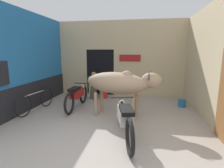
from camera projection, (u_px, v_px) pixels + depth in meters
name	position (u px, v px, depth m)	size (l,w,h in m)	color
ground_plane	(89.00, 154.00, 3.33)	(30.00, 30.00, 0.00)	#9E9389
wall_left_shopfront	(27.00, 63.00, 5.77)	(0.25, 4.70, 3.24)	#236BAD
wall_back_with_doorway	(114.00, 63.00, 7.92)	(5.47, 0.93, 3.24)	#C6B289
wall_right_with_door	(211.00, 64.00, 4.80)	(0.22, 4.70, 3.24)	#C6B289
cow	(120.00, 83.00, 5.09)	(2.33, 1.15, 1.45)	tan
motorcycle_near	(125.00, 118.00, 3.89)	(0.69, 2.03, 0.82)	black
motorcycle_far	(77.00, 95.00, 5.98)	(0.58, 1.97, 0.80)	black
bicycle	(36.00, 101.00, 5.70)	(0.44, 1.76, 0.69)	black
shopkeeper_seated	(94.00, 85.00, 7.23)	(0.42, 0.33, 1.11)	brown
plastic_stool	(104.00, 93.00, 7.33)	(0.37, 0.37, 0.38)	red
bucket	(182.00, 103.00, 6.18)	(0.26, 0.26, 0.26)	#23669E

